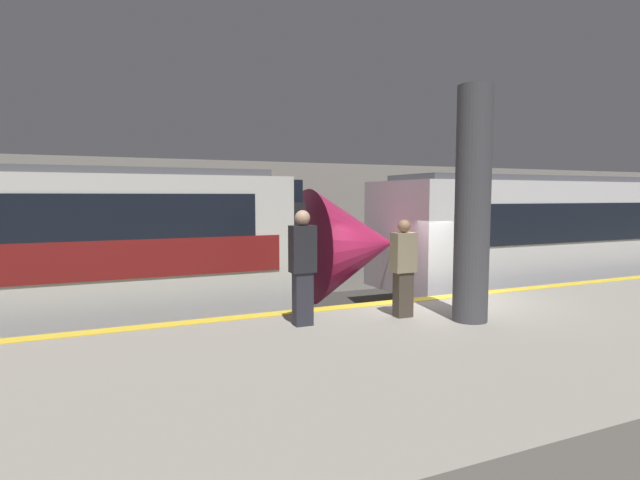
% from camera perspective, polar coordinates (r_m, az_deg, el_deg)
% --- Properties ---
extents(ground_plane, '(120.00, 120.00, 0.00)m').
position_cam_1_polar(ground_plane, '(10.33, 11.99, -12.17)').
color(ground_plane, '#33302D').
extents(platform, '(40.00, 5.21, 1.07)m').
position_cam_1_polar(platform, '(8.31, 22.92, -12.92)').
color(platform, gray).
rests_on(platform, ground).
extents(station_rear_barrier, '(50.00, 0.15, 4.05)m').
position_cam_1_polar(station_rear_barrier, '(15.34, -1.53, 1.26)').
color(station_rear_barrier, '#9E998E').
rests_on(station_rear_barrier, ground).
extents(support_pillar_near, '(0.55, 0.55, 3.66)m').
position_cam_1_polar(support_pillar_near, '(8.14, 17.03, 3.81)').
color(support_pillar_near, '#47474C').
rests_on(support_pillar_near, platform).
extents(person_waiting, '(0.38, 0.24, 1.76)m').
position_cam_1_polar(person_waiting, '(7.58, -2.00, -2.82)').
color(person_waiting, '#2D2D38').
rests_on(person_waiting, platform).
extents(person_walking, '(0.38, 0.24, 1.59)m').
position_cam_1_polar(person_walking, '(8.24, 9.52, -2.98)').
color(person_walking, '#473D33').
rests_on(person_walking, platform).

